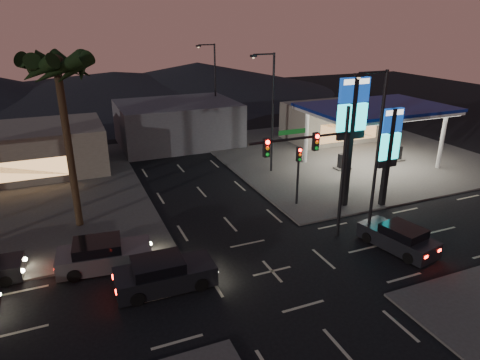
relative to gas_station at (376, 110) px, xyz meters
name	(u,v)px	position (x,y,z in m)	size (l,w,h in m)	color
ground	(272,271)	(-16.00, -12.00, -5.08)	(140.00, 140.00, 0.00)	black
corner_lot_ne	(343,153)	(0.00, 4.00, -5.02)	(24.00, 24.00, 0.12)	#47443F
gas_station	(376,110)	(0.00, 0.00, 0.00)	(12.20, 8.20, 5.47)	silver
convenience_store	(333,122)	(2.00, 9.00, -3.08)	(10.00, 6.00, 4.00)	#726B5B
pylon_sign_tall	(352,118)	(-7.50, -6.50, 1.31)	(2.20, 0.35, 9.00)	black
pylon_sign_short	(389,143)	(-5.00, -7.50, -0.42)	(1.60, 0.35, 7.00)	black
traffic_signal_mast	(319,158)	(-12.24, -10.01, 0.15)	(6.10, 0.39, 8.00)	black
pedestal_signal	(298,166)	(-10.50, -5.02, -2.16)	(0.32, 0.39, 4.30)	black
streetlight_near	(375,148)	(-9.21, -11.00, 0.64)	(2.14, 0.25, 10.00)	black
streetlight_mid	(271,107)	(-9.21, 2.00, 0.64)	(2.14, 0.25, 10.00)	black
streetlight_far	(213,84)	(-9.21, 16.00, 0.64)	(2.14, 0.25, 10.00)	black
palm_a	(58,77)	(-25.00, -2.50, 4.35)	(4.41, 4.41, 10.86)	black
building_far_west	(4,153)	(-30.00, 10.00, -3.08)	(16.00, 8.00, 4.00)	#726B5B
building_far_mid	(178,123)	(-14.00, 14.00, -2.88)	(12.00, 9.00, 4.40)	#4C4C51
hill_right	(198,76)	(-1.00, 48.00, -2.58)	(50.00, 50.00, 5.00)	black
hill_center	(115,84)	(-16.00, 48.00, -3.08)	(60.00, 60.00, 4.00)	black
car_lane_a_front	(164,274)	(-21.58, -11.20, -4.33)	(5.02, 2.19, 1.62)	black
car_lane_b_front	(103,255)	(-24.10, -8.15, -4.33)	(5.11, 2.54, 1.62)	#4E4E50
suv_station	(399,238)	(-8.21, -12.69, -4.39)	(2.70, 4.72, 1.49)	black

